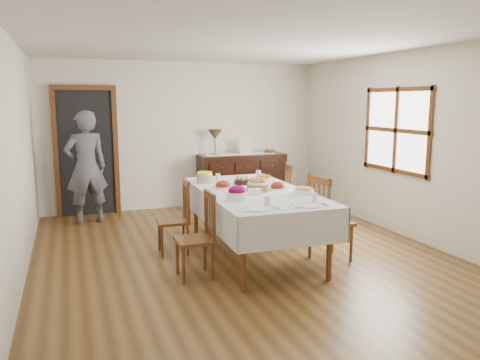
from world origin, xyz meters
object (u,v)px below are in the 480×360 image
object	(u,v)px
chair_right_near	(327,218)
person	(86,164)
chair_left_far	(177,217)
table_lamp	(215,135)
chair_left_near	(199,235)
chair_right_far	(298,201)
dining_table	(254,198)
sideboard	(242,180)

from	to	relation	value
chair_right_near	person	distance (m)	3.92
chair_right_near	chair_left_far	bearing A→B (deg)	53.25
person	table_lamp	distance (m)	2.30
chair_left_near	person	size ratio (longest dim) A/B	0.50
chair_right_far	person	size ratio (longest dim) A/B	0.56
chair_right_far	table_lamp	world-z (taller)	table_lamp
chair_right_far	chair_right_near	bearing A→B (deg)	-167.25
chair_left_near	table_lamp	bearing A→B (deg)	160.60
dining_table	sideboard	size ratio (longest dim) A/B	1.54
chair_right_far	person	xyz separation A→B (m)	(-2.72, 1.93, 0.41)
dining_table	sideboard	xyz separation A→B (m)	(0.87, 2.75, -0.26)
chair_left_far	sideboard	bearing A→B (deg)	147.23
dining_table	person	world-z (taller)	person
person	chair_left_near	bearing A→B (deg)	97.29
chair_left_near	chair_right_near	bearing A→B (deg)	90.17
dining_table	table_lamp	distance (m)	2.87
sideboard	table_lamp	world-z (taller)	table_lamp
chair_left_far	person	distance (m)	2.25
sideboard	chair_left_far	bearing A→B (deg)	-126.92
chair_left_far	dining_table	bearing A→B (deg)	67.92
chair_left_near	chair_right_far	xyz separation A→B (m)	(1.69, 0.92, 0.06)
chair_left_far	chair_right_near	world-z (taller)	chair_right_near
chair_right_near	sideboard	world-z (taller)	chair_right_near
chair_right_far	chair_left_near	bearing A→B (deg)	136.89
dining_table	person	size ratio (longest dim) A/B	1.29
dining_table	table_lamp	xyz separation A→B (m)	(0.37, 2.79, 0.57)
chair_left_near	sideboard	xyz separation A→B (m)	(1.70, 3.21, -0.00)
chair_right_near	chair_right_far	size ratio (longest dim) A/B	0.98
person	chair_left_far	bearing A→B (deg)	104.12
chair_right_near	table_lamp	bearing A→B (deg)	-0.85
dining_table	chair_right_near	bearing A→B (deg)	-30.58
chair_right_near	chair_right_far	distance (m)	0.94
dining_table	chair_left_near	world-z (taller)	chair_left_near
sideboard	table_lamp	bearing A→B (deg)	175.73
chair_right_near	table_lamp	world-z (taller)	table_lamp
dining_table	chair_left_near	size ratio (longest dim) A/B	2.59
chair_left_near	sideboard	bearing A→B (deg)	152.96
person	chair_right_far	bearing A→B (deg)	131.96
chair_left_near	chair_right_near	xyz separation A→B (m)	(1.60, -0.02, 0.05)
chair_right_near	table_lamp	size ratio (longest dim) A/B	2.27
chair_left_far	chair_left_near	bearing A→B (deg)	7.09
dining_table	chair_left_near	bearing A→B (deg)	-149.59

